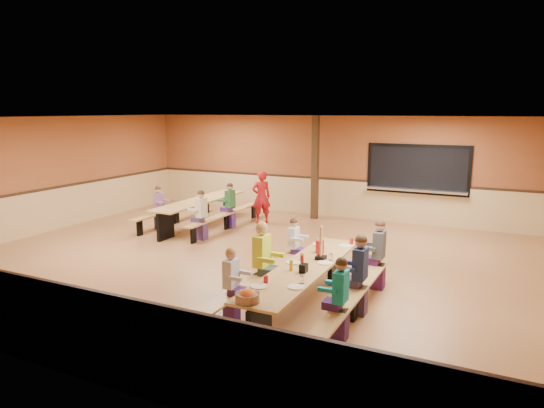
% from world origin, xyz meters
% --- Properties ---
extents(ground, '(12.00, 12.00, 0.00)m').
position_xyz_m(ground, '(0.00, 0.00, 0.00)').
color(ground, brown).
rests_on(ground, ground).
extents(room_envelope, '(12.04, 10.04, 3.02)m').
position_xyz_m(room_envelope, '(0.00, 0.00, 0.69)').
color(room_envelope, brown).
rests_on(room_envelope, ground).
extents(kitchen_pass_through, '(2.78, 0.28, 1.38)m').
position_xyz_m(kitchen_pass_through, '(2.60, 4.96, 1.49)').
color(kitchen_pass_through, black).
rests_on(kitchen_pass_through, ground).
extents(structural_post, '(0.18, 0.18, 3.00)m').
position_xyz_m(structural_post, '(-0.20, 4.40, 1.50)').
color(structural_post, '#301F10').
rests_on(structural_post, ground).
extents(cafeteria_table_main, '(1.91, 3.70, 0.74)m').
position_xyz_m(cafeteria_table_main, '(2.05, -1.99, 0.53)').
color(cafeteria_table_main, '#B08545').
rests_on(cafeteria_table_main, ground).
extents(cafeteria_table_second, '(1.91, 3.70, 0.74)m').
position_xyz_m(cafeteria_table_second, '(-2.69, 2.14, 0.53)').
color(cafeteria_table_second, '#B08545').
rests_on(cafeteria_table_second, ground).
extents(seated_child_white_left, '(0.34, 0.28, 1.15)m').
position_xyz_m(seated_child_white_left, '(1.22, -2.84, 0.57)').
color(seated_child_white_left, silver).
rests_on(seated_child_white_left, ground).
extents(seated_adult_yellow, '(0.42, 0.35, 1.32)m').
position_xyz_m(seated_adult_yellow, '(1.22, -1.84, 0.66)').
color(seated_adult_yellow, '#CEDD25').
rests_on(seated_adult_yellow, ground).
extents(seated_child_grey_left, '(0.32, 0.26, 1.12)m').
position_xyz_m(seated_child_grey_left, '(1.22, -0.49, 0.56)').
color(seated_child_grey_left, white).
rests_on(seated_child_grey_left, ground).
extents(seated_child_teal_right, '(0.35, 0.29, 1.18)m').
position_xyz_m(seated_child_teal_right, '(2.87, -2.70, 0.59)').
color(seated_child_teal_right, teal).
rests_on(seated_child_teal_right, ground).
extents(seated_child_navy_right, '(0.40, 0.33, 1.27)m').
position_xyz_m(seated_child_navy_right, '(2.87, -1.72, 0.63)').
color(seated_child_navy_right, navy).
rests_on(seated_child_navy_right, ground).
extents(seated_child_char_right, '(0.39, 0.32, 1.24)m').
position_xyz_m(seated_child_char_right, '(2.87, -0.49, 0.62)').
color(seated_child_char_right, '#414549').
rests_on(seated_child_char_right, ground).
extents(seated_child_purple_sec, '(0.34, 0.28, 1.15)m').
position_xyz_m(seated_child_purple_sec, '(-3.51, 1.38, 0.58)').
color(seated_child_purple_sec, '#815181').
rests_on(seated_child_purple_sec, ground).
extents(seated_child_green_sec, '(0.37, 0.30, 1.22)m').
position_xyz_m(seated_child_green_sec, '(-1.86, 2.34, 0.61)').
color(seated_child_green_sec, '#286332').
rests_on(seated_child_green_sec, ground).
extents(seated_child_tan_sec, '(0.37, 0.31, 1.22)m').
position_xyz_m(seated_child_tan_sec, '(-1.86, 0.96, 0.61)').
color(seated_child_tan_sec, beige).
rests_on(seated_child_tan_sec, ground).
extents(standing_woman, '(0.64, 0.63, 1.49)m').
position_xyz_m(standing_woman, '(-1.35, 3.21, 0.74)').
color(standing_woman, '#A41218').
rests_on(standing_woman, ground).
extents(punch_pitcher, '(0.16, 0.16, 0.22)m').
position_xyz_m(punch_pitcher, '(2.01, -1.19, 0.85)').
color(punch_pitcher, red).
rests_on(punch_pitcher, cafeteria_table_main).
extents(chip_bowl, '(0.32, 0.32, 0.15)m').
position_xyz_m(chip_bowl, '(1.93, -3.64, 0.81)').
color(chip_bowl, orange).
rests_on(chip_bowl, cafeteria_table_main).
extents(napkin_dispenser, '(0.10, 0.14, 0.13)m').
position_xyz_m(napkin_dispenser, '(2.14, -2.25, 0.80)').
color(napkin_dispenser, black).
rests_on(napkin_dispenser, cafeteria_table_main).
extents(condiment_mustard, '(0.06, 0.06, 0.17)m').
position_xyz_m(condiment_mustard, '(1.94, -2.26, 0.82)').
color(condiment_mustard, yellow).
rests_on(condiment_mustard, cafeteria_table_main).
extents(condiment_ketchup, '(0.06, 0.06, 0.17)m').
position_xyz_m(condiment_ketchup, '(1.99, -1.95, 0.82)').
color(condiment_ketchup, '#B2140F').
rests_on(condiment_ketchup, cafeteria_table_main).
extents(table_paddle, '(0.16, 0.16, 0.56)m').
position_xyz_m(table_paddle, '(2.16, -1.53, 0.88)').
color(table_paddle, black).
rests_on(table_paddle, cafeteria_table_main).
extents(place_settings, '(0.65, 3.30, 0.11)m').
position_xyz_m(place_settings, '(2.05, -1.99, 0.80)').
color(place_settings, beige).
rests_on(place_settings, cafeteria_table_main).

